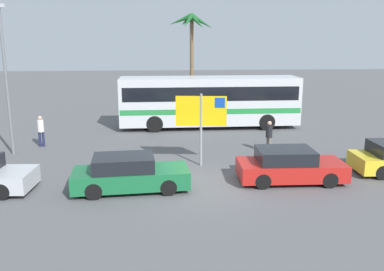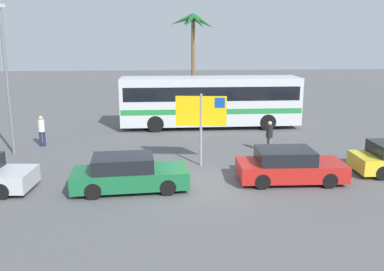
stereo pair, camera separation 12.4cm
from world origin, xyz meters
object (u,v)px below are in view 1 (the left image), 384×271
bus_front_coach (209,100)px  car_green (129,174)px  ferry_sign (202,114)px  pedestrian_near_sign (269,134)px  car_red (289,166)px  pedestrian_by_bus (41,129)px

bus_front_coach → car_green: 11.76m
ferry_sign → pedestrian_near_sign: ferry_sign is taller
ferry_sign → car_red: 4.32m
bus_front_coach → pedestrian_by_bus: (-9.29, -4.05, -0.83)m
car_green → ferry_sign: bearing=39.3°
pedestrian_by_bus → pedestrian_near_sign: pedestrian_by_bus is taller
car_red → car_green: 6.21m
car_green → pedestrian_near_sign: pedestrian_near_sign is taller
car_green → pedestrian_near_sign: (6.51, 4.70, 0.29)m
ferry_sign → car_green: (-3.01, -2.84, -1.69)m
bus_front_coach → ferry_sign: ferry_sign is taller
car_red → pedestrian_by_bus: bearing=152.1°
car_red → pedestrian_near_sign: bearing=87.5°
ferry_sign → pedestrian_near_sign: size_ratio=2.02×
bus_front_coach → pedestrian_by_bus: size_ratio=6.82×
car_red → pedestrian_by_bus: (-11.17, 6.37, 0.32)m
ferry_sign → car_red: bearing=-29.5°
car_red → bus_front_coach: bearing=102.0°
car_red → pedestrian_by_bus: 12.86m
bus_front_coach → pedestrian_near_sign: (2.19, -6.18, -0.85)m
car_red → pedestrian_near_sign: size_ratio=2.62×
car_green → pedestrian_by_bus: pedestrian_by_bus is taller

